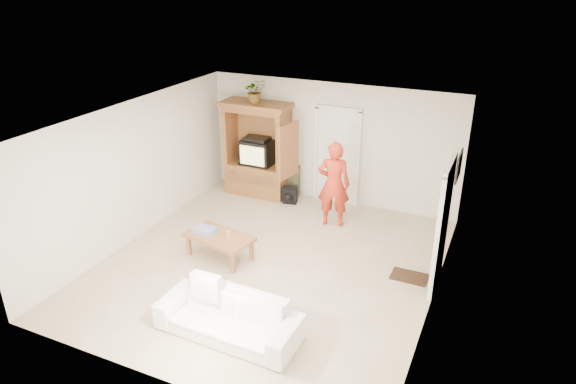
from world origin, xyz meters
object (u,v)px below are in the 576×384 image
at_px(sofa, 229,316).
at_px(coffee_table, 219,238).
at_px(man, 334,184).
at_px(armoire, 258,155).

relative_size(sofa, coffee_table, 1.59).
height_order(man, coffee_table, man).
relative_size(armoire, coffee_table, 1.63).
distance_m(sofa, coffee_table, 2.11).
relative_size(armoire, man, 1.21).
bearing_deg(sofa, man, 89.05).
height_order(armoire, coffee_table, armoire).
height_order(armoire, man, armoire).
bearing_deg(man, coffee_table, 42.75).
relative_size(man, coffee_table, 1.35).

